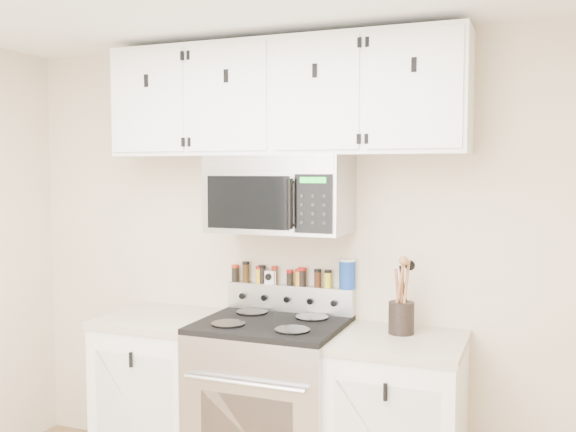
{
  "coord_description": "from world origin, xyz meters",
  "views": [
    {
      "loc": [
        1.32,
        -1.7,
        1.76
      ],
      "look_at": [
        0.09,
        1.45,
        1.52
      ],
      "focal_mm": 40.0,
      "sensor_mm": 36.0,
      "label": 1
    }
  ],
  "objects_px": {
    "utensil_crock": "(401,315)",
    "microwave": "(280,194)",
    "range": "(271,406)",
    "salt_canister": "(347,274)"
  },
  "relations": [
    {
      "from": "microwave",
      "to": "salt_canister",
      "type": "xyz_separation_m",
      "value": [
        0.34,
        0.16,
        -0.45
      ]
    },
    {
      "from": "range",
      "to": "utensil_crock",
      "type": "height_order",
      "value": "utensil_crock"
    },
    {
      "from": "microwave",
      "to": "salt_canister",
      "type": "height_order",
      "value": "microwave"
    },
    {
      "from": "range",
      "to": "microwave",
      "type": "bearing_deg",
      "value": 89.77
    },
    {
      "from": "microwave",
      "to": "salt_canister",
      "type": "relative_size",
      "value": 4.54
    },
    {
      "from": "salt_canister",
      "to": "microwave",
      "type": "bearing_deg",
      "value": -155.39
    },
    {
      "from": "utensil_crock",
      "to": "range",
      "type": "bearing_deg",
      "value": -170.58
    },
    {
      "from": "utensil_crock",
      "to": "microwave",
      "type": "bearing_deg",
      "value": 178.8
    },
    {
      "from": "range",
      "to": "microwave",
      "type": "xyz_separation_m",
      "value": [
        0.0,
        0.13,
        1.14
      ]
    },
    {
      "from": "microwave",
      "to": "range",
      "type": "bearing_deg",
      "value": -90.23
    }
  ]
}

